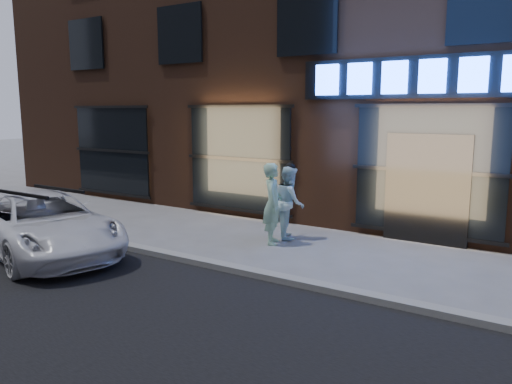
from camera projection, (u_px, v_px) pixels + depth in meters
ground at (357, 298)px, 7.79m from camera, size 90.00×90.00×0.00m
curb at (357, 295)px, 7.78m from camera, size 60.00×0.25×0.12m
storefront_building at (473, 26)px, 13.56m from camera, size 30.20×8.28×10.30m
man_bowtie at (273, 204)px, 10.84m from camera, size 0.67×0.77×1.78m
man_cap at (290, 202)px, 11.36m from camera, size 0.97×1.02×1.66m
white_suv at (43, 224)px, 10.10m from camera, size 4.87×3.22×1.24m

